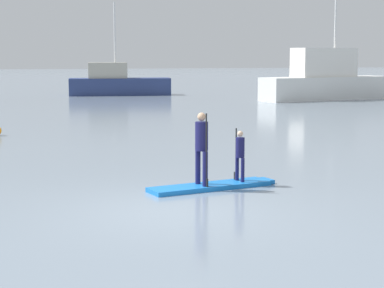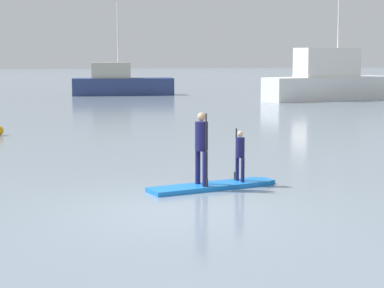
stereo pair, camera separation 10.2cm
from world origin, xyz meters
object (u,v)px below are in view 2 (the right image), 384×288
Objects in this scene: paddleboard_near at (213,186)px; fishing_boat_green_midground at (120,83)px; motor_boat_small_navy at (328,80)px; paddler_adult at (202,144)px; paddler_child_solo at (240,153)px.

fishing_boat_green_midground is at bearing 87.06° from paddleboard_near.
paddleboard_near is 0.33× the size of motor_boat_small_navy.
fishing_boat_green_midground is at bearing 86.62° from paddler_adult.
fishing_boat_green_midground reaches higher than paddler_child_solo.
paddler_adult is at bearing -118.30° from motor_boat_small_navy.
fishing_boat_green_midground is at bearing 88.17° from paddler_child_solo.
paddler_child_solo is at bearing -116.95° from motor_boat_small_navy.
paddleboard_near is at bearing -92.94° from fishing_boat_green_midground.
paddleboard_near is at bearing -163.76° from paddler_child_solo.
paddler_adult reaches higher than paddler_child_solo.
fishing_boat_green_midground is (1.10, 34.43, 0.13)m from paddler_child_solo.
fishing_boat_green_midground is (2.05, 34.71, -0.14)m from paddler_adult.
paddler_child_solo is 0.13× the size of motor_boat_small_navy.
paddleboard_near is 30.37m from motor_boat_small_navy.
paddler_adult is at bearing -163.66° from paddler_child_solo.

